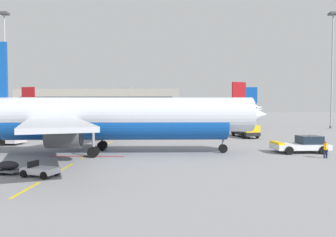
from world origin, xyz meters
TOP-DOWN VIEW (x-y plane):
  - ground at (40.00, 40.00)m, footprint 400.00×400.00m
  - apron_paint_markings at (18.00, 38.22)m, footprint 8.00×98.48m
  - airliner_foreground at (20.22, 24.15)m, footprint 34.79×34.58m
  - pushback_tug at (41.61, 25.32)m, footprint 6.26×3.68m
  - airliner_far_center at (40.51, 101.70)m, footprint 32.93×32.90m
  - airliner_far_right at (31.58, 59.33)m, footprint 29.15×27.57m
  - catering_truck at (38.84, 43.14)m, footprint 3.63×7.32m
  - baggage_train at (14.38, 13.36)m, footprint 8.63×4.07m
  - ground_crew_worker at (42.47, 21.44)m, footprint 0.56×0.53m
  - apron_light_mast_near at (-11.20, 60.89)m, footprint 1.80×1.80m
  - apron_light_mast_far at (63.04, 64.04)m, footprint 1.80×1.80m
  - terminal_satellite at (-6.47, 135.56)m, footprint 69.66×26.14m

SIDE VIEW (x-z plane):
  - ground at x=40.00m, z-range 0.00..0.00m
  - apron_paint_markings at x=18.00m, z-range 0.00..0.01m
  - baggage_train at x=14.38m, z-range -0.05..1.09m
  - pushback_tug at x=41.61m, z-range -0.14..1.94m
  - ground_crew_worker at x=42.47m, z-range 0.12..1.85m
  - catering_truck at x=38.84m, z-range 0.08..3.22m
  - airliner_far_right at x=31.58m, z-range -1.89..8.84m
  - airliner_far_center at x=40.51m, z-range -2.04..9.55m
  - airliner_foreground at x=20.22m, z-range -2.15..10.05m
  - terminal_satellite at x=-6.47m, z-range -0.78..12.99m
  - apron_light_mast_near at x=-11.20m, z-range 3.09..29.24m
  - apron_light_mast_far at x=63.04m, z-range 3.10..29.52m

